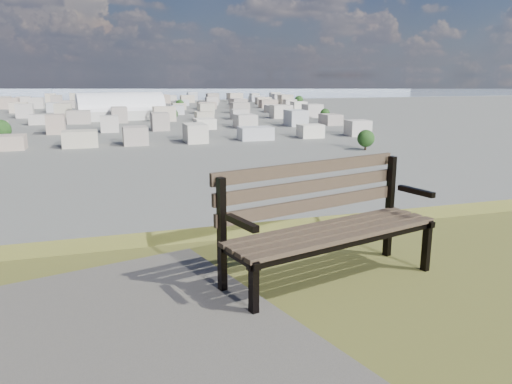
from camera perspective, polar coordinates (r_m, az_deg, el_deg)
name	(u,v)px	position (r m, az deg, el deg)	size (l,w,h in m)	color
park_bench	(325,217)	(3.94, 7.95, -2.83)	(1.87, 1.02, 0.93)	#453628
arena	(121,111)	(321.09, -15.19, 8.91)	(53.30, 27.68, 21.55)	#B8B9B4
city_blocks	(101,107)	(395.76, -17.29, 9.27)	(395.00, 361.00, 7.00)	beige
city_trees	(56,113)	(321.28, -21.92, 8.38)	(406.52, 387.20, 9.98)	#312518
bay_water	(98,91)	(901.03, -17.60, 10.91)	(2400.00, 700.00, 0.12)	#99ACC3
far_hills	(72,76)	(1404.78, -20.30, 12.36)	(2050.00, 340.00, 60.00)	#95A3BA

